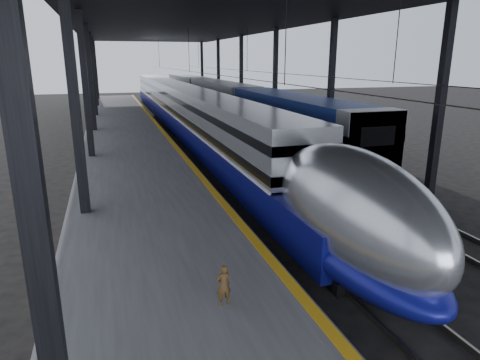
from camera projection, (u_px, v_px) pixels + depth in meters
name	position (u px, v px, depth m)	size (l,w,h in m)	color
ground	(283.00, 277.00, 13.11)	(160.00, 160.00, 0.00)	black
platform	(128.00, 146.00, 30.37)	(6.00, 80.00, 1.00)	#4C4C4F
yellow_strip	(168.00, 137.00, 31.03)	(0.30, 80.00, 0.01)	orange
rails	(236.00, 145.00, 32.76)	(6.52, 80.00, 0.16)	slate
canopy	(200.00, 19.00, 29.57)	(18.00, 75.00, 9.47)	black
tgv_train	(186.00, 112.00, 38.15)	(2.86, 65.20, 4.10)	silver
second_train	(223.00, 102.00, 44.91)	(3.04, 56.05, 4.18)	navy
child	(223.00, 285.00, 9.67)	(0.36, 0.24, 0.99)	#4F361A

